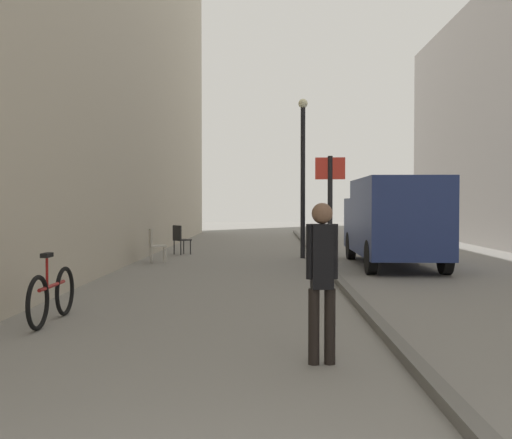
{
  "coord_description": "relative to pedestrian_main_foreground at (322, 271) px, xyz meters",
  "views": [
    {
      "loc": [
        0.13,
        -1.9,
        1.65
      ],
      "look_at": [
        -0.18,
        13.16,
        1.24
      ],
      "focal_mm": 42.61,
      "sensor_mm": 36.0,
      "label": 1
    }
  ],
  "objects": [
    {
      "name": "cafe_chair_by_doorway",
      "position": [
        -3.38,
        13.15,
        -0.41
      ],
      "size": [
        0.62,
        0.62,
        0.94
      ],
      "rotation": [
        0.0,
        0.0,
        5.46
      ],
      "color": "black",
      "rests_on": "ground_plane"
    },
    {
      "name": "street_sign_post",
      "position": [
        0.69,
        6.07,
        0.59
      ],
      "size": [
        0.6,
        0.1,
        2.6
      ],
      "rotation": [
        0.0,
        0.0,
        3.05
      ],
      "color": "black",
      "rests_on": "ground_plane"
    },
    {
      "name": "lamp_post",
      "position": [
        0.48,
        12.0,
        1.77
      ],
      "size": [
        0.28,
        0.28,
        4.76
      ],
      "color": "black",
      "rests_on": "ground_plane"
    },
    {
      "name": "ground_plane",
      "position": [
        -0.68,
        7.72,
        -0.95
      ],
      "size": [
        80.0,
        80.0,
        0.0
      ],
      "primitive_type": "plane",
      "color": "gray"
    },
    {
      "name": "cafe_chair_near_window",
      "position": [
        -3.69,
        10.47,
        -0.41
      ],
      "size": [
        0.56,
        0.56,
        0.94
      ],
      "rotation": [
        0.0,
        0.0,
        5.04
      ],
      "color": "#B7B2A8",
      "rests_on": "ground_plane"
    },
    {
      "name": "delivery_van",
      "position": [
        2.7,
        9.72,
        0.27
      ],
      "size": [
        1.98,
        5.43,
        2.27
      ],
      "rotation": [
        0.0,
        0.0,
        -0.01
      ],
      "color": "navy",
      "rests_on": "ground_plane"
    },
    {
      "name": "pedestrian_main_foreground",
      "position": [
        0.0,
        0.0,
        0.0
      ],
      "size": [
        0.33,
        0.21,
        1.65
      ],
      "rotation": [
        0.0,
        0.0,
        0.09
      ],
      "color": "black",
      "rests_on": "ground_plane"
    },
    {
      "name": "kerb_strip",
      "position": [
        0.9,
        7.72,
        -0.89
      ],
      "size": [
        0.16,
        40.0,
        0.12
      ],
      "primitive_type": "cube",
      "color": "#615F5B",
      "rests_on": "ground_plane"
    },
    {
      "name": "bicycle_leaning",
      "position": [
        -3.54,
        2.1,
        -0.57
      ],
      "size": [
        0.1,
        1.77,
        0.98
      ],
      "rotation": [
        0.0,
        0.0,
        0.0
      ],
      "color": "black",
      "rests_on": "ground_plane"
    }
  ]
}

